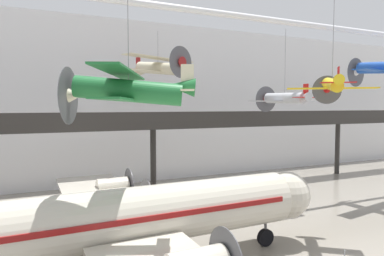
{
  "coord_description": "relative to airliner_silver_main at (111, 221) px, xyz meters",
  "views": [
    {
      "loc": [
        -12.74,
        -10.76,
        10.59
      ],
      "look_at": [
        -2.88,
        10.72,
        9.08
      ],
      "focal_mm": 32.0,
      "sensor_mm": 36.0,
      "label": 1
    }
  ],
  "objects": [
    {
      "name": "hangar_back_wall",
      "position": [
        8.77,
        27.0,
        7.46
      ],
      "size": [
        140.0,
        3.0,
        22.22
      ],
      "color": "white",
      "rests_on": "ground"
    },
    {
      "name": "suspended_plane_cream_biplane",
      "position": [
        8.5,
        15.66,
        11.17
      ],
      "size": [
        9.11,
        7.94,
        5.35
      ],
      "rotation": [
        0.0,
        0.0,
        5.13
      ],
      "color": "beige"
    },
    {
      "name": "suspended_plane_green_biplane",
      "position": [
        0.75,
        -1.72,
        7.84
      ],
      "size": [
        7.65,
        8.79,
        9.19
      ],
      "rotation": [
        0.0,
        0.0,
        2.73
      ],
      "color": "#1E6B33"
    },
    {
      "name": "suspended_plane_silver_racer",
      "position": [
        20.4,
        8.8,
        7.78
      ],
      "size": [
        8.29,
        6.75,
        8.84
      ],
      "rotation": [
        0.0,
        0.0,
        1.62
      ],
      "color": "silver"
    },
    {
      "name": "suspended_plane_yellow_lowwing",
      "position": [
        17.03,
        -0.78,
        8.59
      ],
      "size": [
        5.97,
        5.58,
        8.02
      ],
      "rotation": [
        0.0,
        0.0,
        0.91
      ],
      "color": "yellow"
    },
    {
      "name": "mezzanine_walkway",
      "position": [
        8.77,
        17.47,
        4.64
      ],
      "size": [
        110.0,
        3.2,
        9.95
      ],
      "color": "#2D2B28",
      "rests_on": "ground"
    },
    {
      "name": "ceiling_truss_beam",
      "position": [
        8.77,
        7.68,
        15.49
      ],
      "size": [
        120.0,
        0.6,
        0.6
      ],
      "color": "silver"
    },
    {
      "name": "airliner_silver_main",
      "position": [
        0.0,
        0.0,
        0.0
      ],
      "size": [
        31.36,
        35.45,
        10.71
      ],
      "rotation": [
        0.0,
        0.0,
        0.02
      ],
      "color": "beige",
      "rests_on": "ground"
    }
  ]
}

